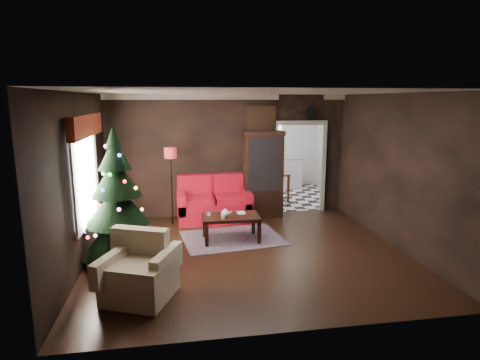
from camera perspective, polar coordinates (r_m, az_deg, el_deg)
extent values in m
plane|color=black|center=(7.21, 1.18, -10.40)|extent=(5.50, 5.50, 0.00)
plane|color=white|center=(6.70, 1.28, 12.44)|extent=(5.50, 5.50, 0.00)
plane|color=black|center=(9.25, -1.62, 3.44)|extent=(5.50, 0.00, 5.50)
plane|color=black|center=(4.45, 7.18, -5.35)|extent=(5.50, 0.00, 5.50)
plane|color=black|center=(6.87, -21.93, -0.15)|extent=(0.00, 5.50, 5.50)
plane|color=black|center=(7.80, 21.51, 1.16)|extent=(0.00, 5.50, 5.50)
cube|color=white|center=(7.05, -21.30, 0.58)|extent=(0.05, 1.60, 1.40)
cube|color=maroon|center=(6.94, -21.13, 7.27)|extent=(0.12, 2.10, 0.35)
plane|color=white|center=(11.30, 5.96, -2.38)|extent=(3.00, 3.00, 0.00)
cube|color=white|center=(12.42, 4.35, 6.83)|extent=(0.70, 0.06, 0.70)
cube|color=#4D2F41|center=(7.93, -1.07, -8.31)|extent=(2.07, 1.63, 0.01)
cylinder|color=white|center=(7.69, -4.50, -4.90)|extent=(0.08, 0.08, 0.06)
cylinder|color=beige|center=(7.49, -2.46, -5.28)|extent=(0.09, 0.09, 0.07)
imported|color=#8D7452|center=(7.79, -0.37, -4.09)|extent=(0.15, 0.03, 0.20)
cylinder|color=silver|center=(9.58, 10.18, 9.43)|extent=(0.32, 0.32, 0.06)
cube|color=tan|center=(9.26, 3.05, 8.72)|extent=(0.62, 0.05, 0.52)
cube|color=white|center=(12.34, 4.54, 0.95)|extent=(1.80, 0.60, 0.90)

